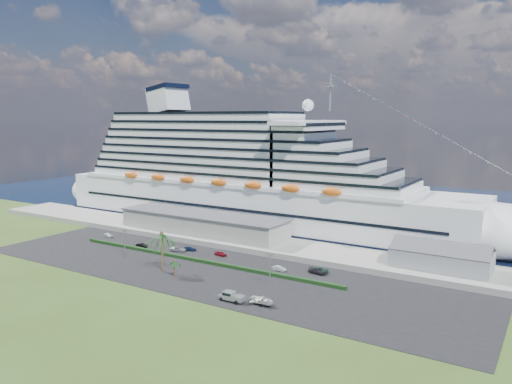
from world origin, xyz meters
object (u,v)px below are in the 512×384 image
Objects in this scene: pickup_truck at (231,296)px; parked_car_3 at (189,249)px; boat_trailer at (262,300)px; cruise_ship at (249,181)px.

parked_car_3 is at bearing 141.23° from pickup_truck.
pickup_truck is at bearing -166.79° from boat_trailer.
cruise_ship is at bearing 124.47° from boat_trailer.
cruise_ship is at bearing -13.26° from parked_car_3.
parked_car_3 is (4.11, -40.12, -15.95)m from cruise_ship.
cruise_ship is 31.26× the size of pickup_truck.
parked_car_3 is 0.67× the size of boat_trailer.
pickup_truck reaches higher than boat_trailer.
cruise_ship is 81.96m from boat_trailer.
boat_trailer is at bearing -141.43° from parked_car_3.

